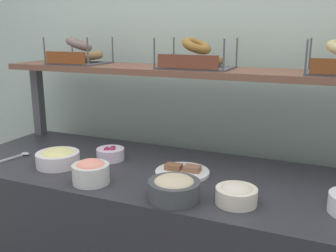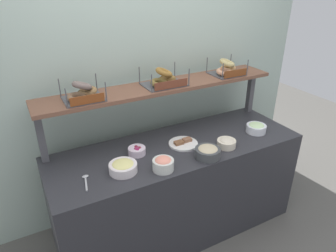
{
  "view_description": "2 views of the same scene",
  "coord_description": "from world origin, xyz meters",
  "px_view_note": "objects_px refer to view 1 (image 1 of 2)",
  "views": [
    {
      "loc": [
        0.61,
        -1.44,
        1.45
      ],
      "look_at": [
        -0.06,
        0.09,
        1.03
      ],
      "focal_mm": 40.62,
      "sensor_mm": 36.0,
      "label": 1
    },
    {
      "loc": [
        -1.07,
        -1.84,
        2.09
      ],
      "look_at": [
        -0.06,
        0.05,
        1.02
      ],
      "focal_mm": 32.92,
      "sensor_mm": 36.0,
      "label": 2
    }
  ],
  "objects_px": {
    "serving_plate_white": "(182,172)",
    "bagel_basket_poppy": "(79,55)",
    "bowl_tuna_salad": "(174,188)",
    "bowl_egg_salad": "(58,157)",
    "bowl_lox_spread": "(91,171)",
    "serving_spoon_near_plate": "(18,156)",
    "bagel_basket_cinnamon_raisin": "(196,58)",
    "bowl_potato_salad": "(236,194)",
    "bowl_beet_salad": "(110,153)"
  },
  "relations": [
    {
      "from": "serving_plate_white",
      "to": "bagel_basket_poppy",
      "type": "xyz_separation_m",
      "value": [
        -0.69,
        0.25,
        0.47
      ]
    },
    {
      "from": "bowl_tuna_salad",
      "to": "bowl_egg_salad",
      "type": "bearing_deg",
      "value": 169.3
    },
    {
      "from": "bowl_tuna_salad",
      "to": "bowl_lox_spread",
      "type": "xyz_separation_m",
      "value": [
        -0.37,
        0.01,
        0.0
      ]
    },
    {
      "from": "serving_spoon_near_plate",
      "to": "bowl_lox_spread",
      "type": "bearing_deg",
      "value": -13.95
    },
    {
      "from": "bagel_basket_poppy",
      "to": "bagel_basket_cinnamon_raisin",
      "type": "height_order",
      "value": "bagel_basket_cinnamon_raisin"
    },
    {
      "from": "bowl_egg_salad",
      "to": "bowl_tuna_salad",
      "type": "bearing_deg",
      "value": -10.7
    },
    {
      "from": "serving_plate_white",
      "to": "bowl_lox_spread",
      "type": "bearing_deg",
      "value": -141.85
    },
    {
      "from": "bowl_potato_salad",
      "to": "bowl_tuna_salad",
      "type": "height_order",
      "value": "bowl_tuna_salad"
    },
    {
      "from": "bowl_tuna_salad",
      "to": "bagel_basket_poppy",
      "type": "relative_size",
      "value": 0.69
    },
    {
      "from": "serving_plate_white",
      "to": "bagel_basket_cinnamon_raisin",
      "type": "height_order",
      "value": "bagel_basket_cinnamon_raisin"
    },
    {
      "from": "bowl_tuna_salad",
      "to": "serving_spoon_near_plate",
      "type": "relative_size",
      "value": 1.1
    },
    {
      "from": "serving_plate_white",
      "to": "bagel_basket_poppy",
      "type": "relative_size",
      "value": 0.85
    },
    {
      "from": "bowl_beet_salad",
      "to": "serving_plate_white",
      "type": "xyz_separation_m",
      "value": [
        0.39,
        -0.04,
        -0.02
      ]
    },
    {
      "from": "bowl_beet_salad",
      "to": "serving_spoon_near_plate",
      "type": "xyz_separation_m",
      "value": [
        -0.43,
        -0.15,
        -0.02
      ]
    },
    {
      "from": "bowl_beet_salad",
      "to": "bowl_lox_spread",
      "type": "xyz_separation_m",
      "value": [
        0.08,
        -0.28,
        0.02
      ]
    },
    {
      "from": "bagel_basket_cinnamon_raisin",
      "to": "bowl_egg_salad",
      "type": "bearing_deg",
      "value": -143.57
    },
    {
      "from": "bowl_egg_salad",
      "to": "bagel_basket_poppy",
      "type": "bearing_deg",
      "value": 108.85
    },
    {
      "from": "bowl_egg_salad",
      "to": "bowl_lox_spread",
      "type": "distance_m",
      "value": 0.28
    },
    {
      "from": "bowl_potato_salad",
      "to": "bagel_basket_poppy",
      "type": "bearing_deg",
      "value": 155.64
    },
    {
      "from": "bowl_potato_salad",
      "to": "bowl_egg_salad",
      "type": "bearing_deg",
      "value": 175.74
    },
    {
      "from": "bowl_lox_spread",
      "to": "bagel_basket_poppy",
      "type": "xyz_separation_m",
      "value": [
        -0.38,
        0.49,
        0.43
      ]
    },
    {
      "from": "bowl_tuna_salad",
      "to": "bagel_basket_poppy",
      "type": "distance_m",
      "value": 1.0
    },
    {
      "from": "bowl_tuna_salad",
      "to": "bowl_lox_spread",
      "type": "bearing_deg",
      "value": 178.57
    },
    {
      "from": "bowl_lox_spread",
      "to": "bagel_basket_cinnamon_raisin",
      "type": "height_order",
      "value": "bagel_basket_cinnamon_raisin"
    },
    {
      "from": "bowl_potato_salad",
      "to": "bowl_tuna_salad",
      "type": "distance_m",
      "value": 0.22
    },
    {
      "from": "serving_plate_white",
      "to": "bagel_basket_cinnamon_raisin",
      "type": "distance_m",
      "value": 0.53
    },
    {
      "from": "bowl_egg_salad",
      "to": "bowl_beet_salad",
      "type": "relative_size",
      "value": 1.48
    },
    {
      "from": "bowl_lox_spread",
      "to": "bowl_beet_salad",
      "type": "bearing_deg",
      "value": 106.21
    },
    {
      "from": "bowl_beet_salad",
      "to": "serving_plate_white",
      "type": "bearing_deg",
      "value": -5.58
    },
    {
      "from": "bowl_potato_salad",
      "to": "serving_spoon_near_plate",
      "type": "bearing_deg",
      "value": 175.76
    },
    {
      "from": "bagel_basket_poppy",
      "to": "bagel_basket_cinnamon_raisin",
      "type": "distance_m",
      "value": 0.65
    },
    {
      "from": "bowl_egg_salad",
      "to": "bagel_basket_cinnamon_raisin",
      "type": "height_order",
      "value": "bagel_basket_cinnamon_raisin"
    },
    {
      "from": "serving_spoon_near_plate",
      "to": "bagel_basket_poppy",
      "type": "bearing_deg",
      "value": 70.1
    },
    {
      "from": "bowl_lox_spread",
      "to": "serving_spoon_near_plate",
      "type": "relative_size",
      "value": 0.86
    },
    {
      "from": "bowl_egg_salad",
      "to": "serving_plate_white",
      "type": "xyz_separation_m",
      "value": [
        0.56,
        0.13,
        -0.03
      ]
    },
    {
      "from": "bowl_egg_salad",
      "to": "serving_plate_white",
      "type": "bearing_deg",
      "value": 13.12
    },
    {
      "from": "bowl_tuna_salad",
      "to": "bagel_basket_poppy",
      "type": "height_order",
      "value": "bagel_basket_poppy"
    },
    {
      "from": "bowl_beet_salad",
      "to": "serving_spoon_near_plate",
      "type": "distance_m",
      "value": 0.46
    },
    {
      "from": "bowl_beet_salad",
      "to": "serving_spoon_near_plate",
      "type": "relative_size",
      "value": 0.76
    },
    {
      "from": "bowl_potato_salad",
      "to": "bowl_beet_salad",
      "type": "xyz_separation_m",
      "value": [
        -0.67,
        0.23,
        -0.01
      ]
    },
    {
      "from": "bowl_egg_salad",
      "to": "bagel_basket_cinnamon_raisin",
      "type": "relative_size",
      "value": 0.59
    },
    {
      "from": "bowl_beet_salad",
      "to": "bagel_basket_cinnamon_raisin",
      "type": "distance_m",
      "value": 0.6
    },
    {
      "from": "bowl_tuna_salad",
      "to": "serving_plate_white",
      "type": "bearing_deg",
      "value": 104.41
    },
    {
      "from": "bowl_potato_salad",
      "to": "bowl_tuna_salad",
      "type": "bearing_deg",
      "value": -165.79
    },
    {
      "from": "bowl_potato_salad",
      "to": "bagel_basket_cinnamon_raisin",
      "type": "xyz_separation_m",
      "value": [
        -0.32,
        0.45,
        0.44
      ]
    },
    {
      "from": "bowl_beet_salad",
      "to": "bowl_tuna_salad",
      "type": "bearing_deg",
      "value": -32.5
    },
    {
      "from": "bowl_egg_salad",
      "to": "bagel_basket_poppy",
      "type": "relative_size",
      "value": 0.71
    },
    {
      "from": "bowl_egg_salad",
      "to": "bowl_beet_salad",
      "type": "xyz_separation_m",
      "value": [
        0.17,
        0.17,
        -0.01
      ]
    },
    {
      "from": "bowl_potato_salad",
      "to": "bagel_basket_poppy",
      "type": "xyz_separation_m",
      "value": [
        -0.97,
        0.44,
        0.44
      ]
    },
    {
      "from": "bowl_tuna_salad",
      "to": "serving_spoon_near_plate",
      "type": "bearing_deg",
      "value": 171.19
    }
  ]
}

